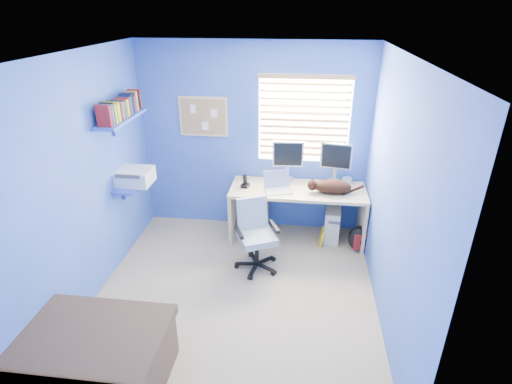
# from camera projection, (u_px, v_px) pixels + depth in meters

# --- Properties ---
(floor) EXTENTS (3.00, 3.20, 0.00)m
(floor) POSITION_uv_depth(u_px,v_px,m) (235.00, 295.00, 4.35)
(floor) COLOR tan
(floor) RESTS_ON ground
(ceiling) EXTENTS (3.00, 3.20, 0.00)m
(ceiling) POSITION_uv_depth(u_px,v_px,m) (228.00, 55.00, 3.28)
(ceiling) COLOR white
(ceiling) RESTS_ON wall_back
(wall_back) EXTENTS (3.00, 0.01, 2.50)m
(wall_back) POSITION_uv_depth(u_px,v_px,m) (253.00, 140.00, 5.25)
(wall_back) COLOR #3155B3
(wall_back) RESTS_ON ground
(wall_front) EXTENTS (3.00, 0.01, 2.50)m
(wall_front) POSITION_uv_depth(u_px,v_px,m) (186.00, 306.00, 2.38)
(wall_front) COLOR #3155B3
(wall_front) RESTS_ON ground
(wall_left) EXTENTS (0.01, 3.20, 2.50)m
(wall_left) POSITION_uv_depth(u_px,v_px,m) (84.00, 184.00, 3.97)
(wall_left) COLOR #3155B3
(wall_left) RESTS_ON ground
(wall_right) EXTENTS (0.01, 3.20, 2.50)m
(wall_right) POSITION_uv_depth(u_px,v_px,m) (394.00, 200.00, 3.65)
(wall_right) COLOR #3155B3
(wall_right) RESTS_ON ground
(desk) EXTENTS (1.72, 0.65, 0.74)m
(desk) POSITION_uv_depth(u_px,v_px,m) (297.00, 214.00, 5.25)
(desk) COLOR tan
(desk) RESTS_ON floor
(laptop) EXTENTS (0.39, 0.34, 0.22)m
(laptop) POSITION_uv_depth(u_px,v_px,m) (278.00, 183.00, 4.97)
(laptop) COLOR silver
(laptop) RESTS_ON desk
(monitor_left) EXTENTS (0.41, 0.14, 0.54)m
(monitor_left) POSITION_uv_depth(u_px,v_px,m) (288.00, 161.00, 5.23)
(monitor_left) COLOR silver
(monitor_left) RESTS_ON desk
(monitor_right) EXTENTS (0.41, 0.19, 0.54)m
(monitor_right) POSITION_uv_depth(u_px,v_px,m) (335.00, 163.00, 5.16)
(monitor_right) COLOR silver
(monitor_right) RESTS_ON desk
(phone) EXTENTS (0.11, 0.13, 0.17)m
(phone) POSITION_uv_depth(u_px,v_px,m) (245.00, 181.00, 5.10)
(phone) COLOR black
(phone) RESTS_ON desk
(mug) EXTENTS (0.10, 0.09, 0.10)m
(mug) POSITION_uv_depth(u_px,v_px,m) (338.00, 184.00, 5.09)
(mug) COLOR #167118
(mug) RESTS_ON desk
(cd_spindle) EXTENTS (0.13, 0.13, 0.07)m
(cd_spindle) POSITION_uv_depth(u_px,v_px,m) (347.00, 180.00, 5.24)
(cd_spindle) COLOR silver
(cd_spindle) RESTS_ON desk
(cat) EXTENTS (0.48, 0.27, 0.17)m
(cat) POSITION_uv_depth(u_px,v_px,m) (332.00, 187.00, 4.94)
(cat) COLOR black
(cat) RESTS_ON desk
(tower_pc) EXTENTS (0.23, 0.46, 0.45)m
(tower_pc) POSITION_uv_depth(u_px,v_px,m) (332.00, 223.00, 5.32)
(tower_pc) COLOR beige
(tower_pc) RESTS_ON floor
(drawer_boxes) EXTENTS (0.35, 0.28, 0.41)m
(drawer_boxes) POSITION_uv_depth(u_px,v_px,m) (255.00, 218.00, 5.48)
(drawer_boxes) COLOR tan
(drawer_boxes) RESTS_ON floor
(yellow_book) EXTENTS (0.03, 0.17, 0.24)m
(yellow_book) POSITION_uv_depth(u_px,v_px,m) (322.00, 237.00, 5.21)
(yellow_book) COLOR yellow
(yellow_book) RESTS_ON floor
(backpack) EXTENTS (0.34, 0.29, 0.34)m
(backpack) POSITION_uv_depth(u_px,v_px,m) (360.00, 238.00, 5.08)
(backpack) COLOR black
(backpack) RESTS_ON floor
(bed_corner) EXTENTS (1.10, 0.78, 0.53)m
(bed_corner) POSITION_uv_depth(u_px,v_px,m) (97.00, 358.00, 3.25)
(bed_corner) COLOR brown
(bed_corner) RESTS_ON floor
(office_chair) EXTENTS (0.65, 0.65, 0.84)m
(office_chair) POSITION_uv_depth(u_px,v_px,m) (256.00, 243.00, 4.71)
(office_chair) COLOR black
(office_chair) RESTS_ON floor
(window_blinds) EXTENTS (1.15, 0.05, 1.10)m
(window_blinds) POSITION_uv_depth(u_px,v_px,m) (304.00, 120.00, 5.02)
(window_blinds) COLOR white
(window_blinds) RESTS_ON ground
(corkboard) EXTENTS (0.64, 0.02, 0.52)m
(corkboard) POSITION_uv_depth(u_px,v_px,m) (203.00, 117.00, 5.17)
(corkboard) COLOR tan
(corkboard) RESTS_ON ground
(wall_shelves) EXTENTS (0.42, 0.90, 1.05)m
(wall_shelves) POSITION_uv_depth(u_px,v_px,m) (127.00, 143.00, 4.55)
(wall_shelves) COLOR blue
(wall_shelves) RESTS_ON ground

